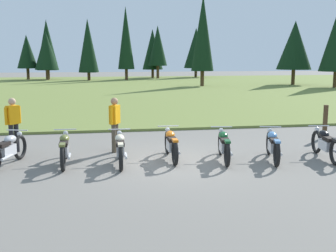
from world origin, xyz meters
TOP-DOWN VIEW (x-y plane):
  - ground_plane at (0.00, 0.00)m, footprint 140.00×140.00m
  - grass_moorland at (0.00, 26.81)m, footprint 80.00×44.00m
  - forest_treeline at (3.29, 36.92)m, footprint 43.57×24.06m
  - motorcycle_silver at (-4.40, 0.28)m, footprint 0.82×2.04m
  - motorcycle_olive at (-2.91, 0.15)m, footprint 0.62×2.10m
  - motorcycle_cream at (-1.43, -0.06)m, footprint 0.62×2.10m
  - motorcycle_orange at (0.03, 0.24)m, footprint 0.62×2.10m
  - motorcycle_british_green at (1.47, -0.14)m, footprint 0.64×2.09m
  - motorcycle_sky_blue at (2.83, -0.36)m, footprint 0.78×2.05m
  - motorcycle_black at (4.39, -0.43)m, footprint 0.62×2.09m
  - rider_checking_bike at (-1.50, 1.43)m, footprint 0.36×0.50m
  - rider_near_row_end at (-4.53, 1.86)m, footprint 0.41×0.42m
  - trail_marker_post at (6.02, 2.44)m, footprint 0.12×0.12m

SIDE VIEW (x-z plane):
  - ground_plane at x=0.00m, z-range 0.00..0.00m
  - grass_moorland at x=0.00m, z-range 0.00..0.10m
  - motorcycle_silver at x=-4.40m, z-range 0.00..0.88m
  - motorcycle_olive at x=-2.91m, z-range 0.00..0.88m
  - motorcycle_cream at x=-1.43m, z-range 0.00..0.88m
  - motorcycle_orange at x=0.03m, z-range 0.00..0.88m
  - motorcycle_british_green at x=1.47m, z-range 0.00..0.88m
  - motorcycle_sky_blue at x=2.83m, z-range 0.00..0.88m
  - motorcycle_black at x=4.39m, z-range 0.00..0.88m
  - trail_marker_post at x=6.02m, z-range 0.00..1.19m
  - rider_checking_bike at x=-1.50m, z-range 0.11..1.78m
  - rider_near_row_end at x=-4.53m, z-range 0.11..1.78m
  - forest_treeline at x=3.29m, z-range -0.25..8.62m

